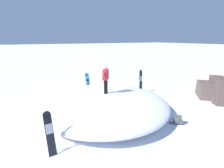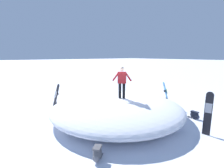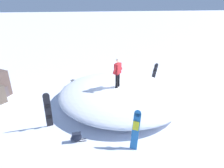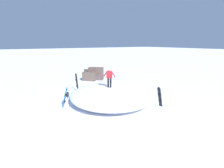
# 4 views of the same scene
# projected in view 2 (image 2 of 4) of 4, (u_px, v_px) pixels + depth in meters

# --- Properties ---
(ground) EXTENTS (240.00, 240.00, 0.00)m
(ground) POSITION_uv_depth(u_px,v_px,m) (116.00, 114.00, 9.16)
(ground) COLOR white
(snow_mound) EXTENTS (9.42, 9.48, 1.00)m
(snow_mound) POSITION_uv_depth(u_px,v_px,m) (117.00, 107.00, 8.72)
(snow_mound) COLOR white
(snow_mound) RESTS_ON ground
(snowboarder_standing) EXTENTS (0.75, 0.73, 1.57)m
(snowboarder_standing) POSITION_uv_depth(u_px,v_px,m) (122.00, 81.00, 8.41)
(snowboarder_standing) COLOR black
(snowboarder_standing) RESTS_ON snow_mound
(snowboard_primary_upright) EXTENTS (0.46, 0.30, 1.52)m
(snowboard_primary_upright) POSITION_uv_depth(u_px,v_px,m) (56.00, 97.00, 9.74)
(snowboard_primary_upright) COLOR black
(snowboard_primary_upright) RESTS_ON ground
(snowboard_secondary_upright) EXTENTS (0.21, 0.31, 1.74)m
(snowboard_secondary_upright) POSITION_uv_depth(u_px,v_px,m) (208.00, 113.00, 6.72)
(snowboard_secondary_upright) COLOR black
(snowboard_secondary_upright) RESTS_ON ground
(snowboard_tertiary_upright) EXTENTS (0.51, 0.48, 1.52)m
(snowboard_tertiary_upright) POSITION_uv_depth(u_px,v_px,m) (166.00, 94.00, 10.56)
(snowboard_tertiary_upright) COLOR #2672BF
(snowboard_tertiary_upright) RESTS_ON ground
(backpack_near) EXTENTS (0.57, 0.52, 0.45)m
(backpack_near) POSITION_uv_depth(u_px,v_px,m) (97.00, 153.00, 5.11)
(backpack_near) COLOR #4C4C51
(backpack_near) RESTS_ON ground
(backpack_far) EXTENTS (0.24, 0.64, 0.39)m
(backpack_far) POSITION_uv_depth(u_px,v_px,m) (195.00, 115.00, 8.46)
(backpack_far) COLOR #1E2333
(backpack_far) RESTS_ON ground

